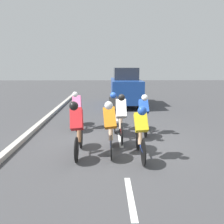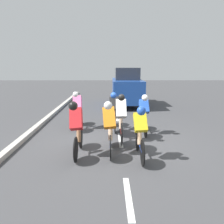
# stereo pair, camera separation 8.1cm
# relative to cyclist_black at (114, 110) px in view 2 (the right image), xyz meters

# --- Properties ---
(ground_plane) EXTENTS (60.00, 60.00, 0.00)m
(ground_plane) POSITION_rel_cyclist_black_xyz_m (-0.18, 1.31, -0.77)
(ground_plane) COLOR #424244
(lane_stripe_near) EXTENTS (0.12, 1.40, 0.01)m
(lane_stripe_near) POSITION_rel_cyclist_black_xyz_m (-0.18, 4.42, -0.77)
(lane_stripe_near) COLOR white
(lane_stripe_near) RESTS_ON ground
(lane_stripe_mid) EXTENTS (0.12, 1.40, 0.01)m
(lane_stripe_mid) POSITION_rel_cyclist_black_xyz_m (-0.18, 1.22, -0.77)
(lane_stripe_mid) COLOR white
(lane_stripe_mid) RESTS_ON ground
(lane_stripe_far) EXTENTS (0.12, 1.40, 0.01)m
(lane_stripe_far) POSITION_rel_cyclist_black_xyz_m (-0.18, -1.98, -0.77)
(lane_stripe_far) COLOR white
(lane_stripe_far) RESTS_ON ground
(curb) EXTENTS (0.20, 24.88, 0.14)m
(curb) POSITION_rel_cyclist_black_xyz_m (3.02, 1.22, -0.70)
(curb) COLOR #B7B2A8
(curb) RESTS_ON ground
(cyclist_black) EXTENTS (0.37, 1.68, 1.47)m
(cyclist_black) POSITION_rel_cyclist_black_xyz_m (0.00, 0.00, 0.00)
(cyclist_black) COLOR black
(cyclist_black) RESTS_ON ground
(cyclist_white) EXTENTS (0.33, 1.70, 1.57)m
(cyclist_white) POSITION_rel_cyclist_black_xyz_m (-0.19, 1.27, 0.03)
(cyclist_white) COLOR black
(cyclist_white) RESTS_ON ground
(cyclist_yellow) EXTENTS (0.35, 1.67, 1.45)m
(cyclist_yellow) POSITION_rel_cyclist_black_xyz_m (-0.62, 2.67, -0.01)
(cyclist_yellow) COLOR black
(cyclist_yellow) RESTS_ON ground
(cyclist_blue) EXTENTS (0.34, 1.65, 1.45)m
(cyclist_blue) POSITION_rel_cyclist_black_xyz_m (-1.04, 0.53, -0.01)
(cyclist_blue) COLOR black
(cyclist_blue) RESTS_ON ground
(cyclist_pink) EXTENTS (0.37, 1.62, 1.47)m
(cyclist_pink) POSITION_rel_cyclist_black_xyz_m (1.40, -0.18, -0.01)
(cyclist_pink) COLOR black
(cyclist_pink) RESTS_ON ground
(cyclist_orange) EXTENTS (0.38, 1.61, 1.52)m
(cyclist_orange) POSITION_rel_cyclist_black_xyz_m (0.17, 2.34, 0.03)
(cyclist_orange) COLOR black
(cyclist_orange) RESTS_ON ground
(cyclist_red) EXTENTS (0.37, 1.64, 1.54)m
(cyclist_red) POSITION_rel_cyclist_black_xyz_m (1.05, 2.47, 0.05)
(cyclist_red) COLOR black
(cyclist_red) RESTS_ON ground
(support_car) EXTENTS (1.70, 3.98, 2.29)m
(support_car) POSITION_rel_cyclist_black_xyz_m (-0.86, -5.26, 0.36)
(support_car) COLOR black
(support_car) RESTS_ON ground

